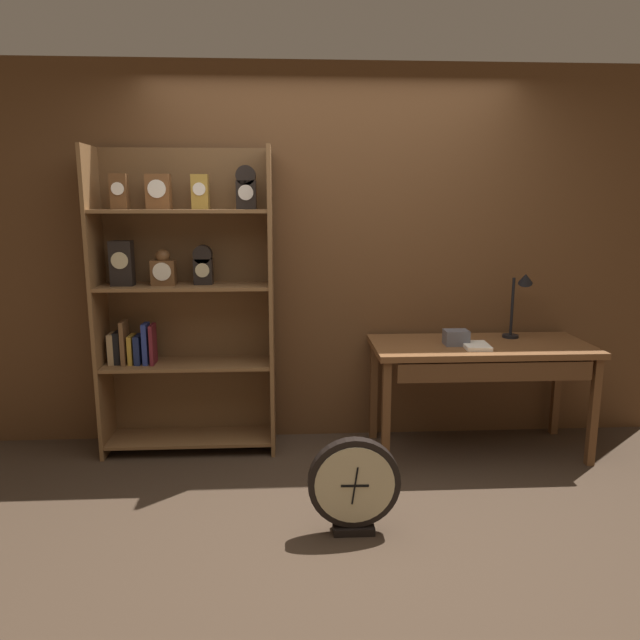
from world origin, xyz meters
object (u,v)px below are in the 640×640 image
workbench (481,357)px  toolbox_small (456,338)px  round_clock_large (354,485)px  open_repair_manual (476,346)px  desk_lamp (520,296)px  bookshelf (182,300)px

workbench → toolbox_small: (-0.18, -0.00, 0.13)m
round_clock_large → open_repair_manual: bearing=44.4°
desk_lamp → toolbox_small: bearing=-161.7°
bookshelf → open_repair_manual: bearing=-8.5°
bookshelf → round_clock_large: (1.03, -1.16, -0.78)m
desk_lamp → round_clock_large: bearing=-138.4°
workbench → round_clock_large: bearing=-134.9°
desk_lamp → toolbox_small: 0.56m
bookshelf → open_repair_manual: 1.96m
workbench → open_repair_manual: open_repair_manual is taller
toolbox_small → open_repair_manual: 0.14m
workbench → open_repair_manual: bearing=-128.1°
bookshelf → toolbox_small: size_ratio=13.11×
workbench → open_repair_manual: (-0.07, -0.09, 0.10)m
toolbox_small → open_repair_manual: size_ratio=0.71×
bookshelf → round_clock_large: bookshelf is taller
bookshelf → workbench: 2.03m
round_clock_large → workbench: bearing=45.1°
toolbox_small → open_repair_manual: toolbox_small is taller
workbench → desk_lamp: size_ratio=3.04×
desk_lamp → workbench: bearing=-152.7°
open_repair_manual → workbench: bearing=55.7°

